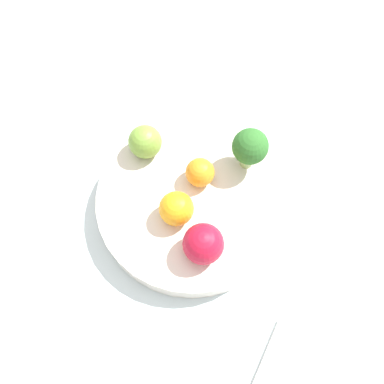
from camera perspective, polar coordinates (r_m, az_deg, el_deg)
The scene contains 8 objects.
ground_plane at distance 0.54m, azimuth 0.00°, elevation -3.01°, with size 6.00×6.00×0.00m, color gray.
table_surface at distance 0.53m, azimuth 0.00°, elevation -2.60°, with size 1.20×1.20×0.02m.
bowl at distance 0.51m, azimuth 0.00°, elevation -1.37°, with size 0.25×0.25×0.04m.
broccoli at distance 0.48m, azimuth 8.83°, elevation 6.74°, with size 0.05×0.05×0.07m.
apple_red at distance 0.51m, azimuth -7.17°, elevation 7.60°, with size 0.05×0.05×0.05m.
apple_green at distance 0.44m, azimuth 1.74°, elevation -7.90°, with size 0.05×0.05×0.05m.
orange_front at distance 0.48m, azimuth 1.23°, elevation 3.00°, with size 0.04×0.04×0.04m.
orange_back at distance 0.46m, azimuth -2.39°, elevation -2.54°, with size 0.04×0.04×0.04m.
Camera 1 is at (-0.00, -0.21, 0.50)m, focal length 35.00 mm.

